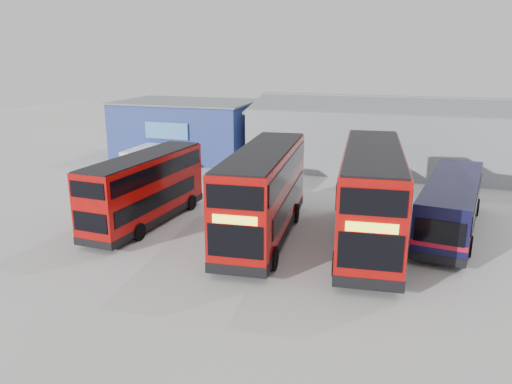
# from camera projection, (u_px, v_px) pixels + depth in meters

# --- Properties ---
(ground_plane) EXTENTS (120.00, 120.00, 0.00)m
(ground_plane) POSITION_uv_depth(u_px,v_px,m) (286.00, 239.00, 26.16)
(ground_plane) COLOR #A2A29D
(ground_plane) RESTS_ON ground
(office_block) EXTENTS (12.30, 8.32, 5.12)m
(office_block) POSITION_uv_depth(u_px,v_px,m) (187.00, 129.00, 46.03)
(office_block) COLOR navy
(office_block) RESTS_ON ground
(maintenance_shed) EXTENTS (30.50, 12.00, 5.89)m
(maintenance_shed) POSITION_uv_depth(u_px,v_px,m) (439.00, 137.00, 41.47)
(maintenance_shed) COLOR gray
(maintenance_shed) RESTS_ON ground
(double_decker_left) EXTENTS (2.93, 9.54, 3.98)m
(double_decker_left) POSITION_uv_depth(u_px,v_px,m) (145.00, 190.00, 27.98)
(double_decker_left) COLOR #9E0A09
(double_decker_left) RESTS_ON ground
(double_decker_centre) EXTENTS (3.58, 11.38, 4.74)m
(double_decker_centre) POSITION_uv_depth(u_px,v_px,m) (263.00, 195.00, 25.76)
(double_decker_centre) COLOR #9E0A09
(double_decker_centre) RESTS_ON ground
(double_decker_right) EXTENTS (3.88, 11.98, 4.98)m
(double_decker_right) POSITION_uv_depth(u_px,v_px,m) (371.00, 198.00, 24.73)
(double_decker_right) COLOR #9E0A09
(double_decker_right) RESTS_ON ground
(single_decker_blue) EXTENTS (4.04, 11.13, 2.96)m
(single_decker_blue) POSITION_uv_depth(u_px,v_px,m) (451.00, 207.00, 26.76)
(single_decker_blue) COLOR black
(single_decker_blue) RESTS_ON ground
(panel_van) EXTENTS (1.98, 4.54, 1.97)m
(panel_van) POSITION_uv_depth(u_px,v_px,m) (144.00, 158.00, 40.43)
(panel_van) COLOR silver
(panel_van) RESTS_ON ground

